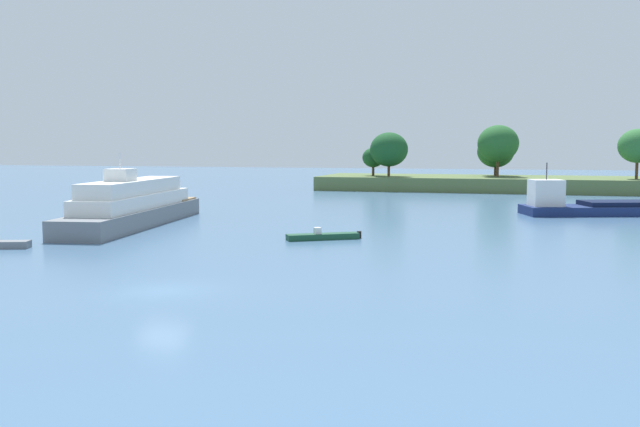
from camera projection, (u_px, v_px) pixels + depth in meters
The scene contains 5 objects.
ground_plane at pixel (162, 291), 35.00m from camera, with size 400.00×400.00×0.00m, color #476B8E.
treeline_island at pixel (496, 173), 115.27m from camera, with size 59.38×17.46×10.82m.
small_motorboat at pixel (323, 236), 54.44m from camera, with size 5.52×3.95×0.97m.
white_riverboat at pixel (135, 206), 64.03m from camera, with size 8.01×24.80×6.74m.
channel_buoy_red at pixel (162, 206), 75.57m from camera, with size 0.70×0.70×1.90m.
Camera 1 is at (16.94, -31.05, 7.25)m, focal length 39.01 mm.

